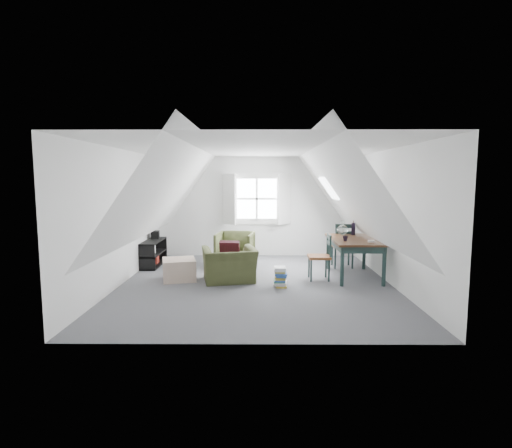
{
  "coord_description": "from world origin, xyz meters",
  "views": [
    {
      "loc": [
        0.05,
        -7.29,
        1.96
      ],
      "look_at": [
        -0.0,
        0.6,
        1.05
      ],
      "focal_mm": 28.0,
      "sensor_mm": 36.0,
      "label": 1
    }
  ],
  "objects_px": {
    "armchair_near": "(229,281)",
    "magazine_stack": "(280,277)",
    "ottoman": "(179,269)",
    "dining_chair_far": "(343,244)",
    "media_shelf": "(153,254)",
    "armchair_far": "(235,265)",
    "dining_table": "(355,244)",
    "dining_chair_near": "(321,256)"
  },
  "relations": [
    {
      "from": "armchair_near",
      "to": "dining_chair_near",
      "type": "xyz_separation_m",
      "value": [
        1.76,
        0.14,
        0.46
      ]
    },
    {
      "from": "ottoman",
      "to": "armchair_near",
      "type": "bearing_deg",
      "value": -5.7
    },
    {
      "from": "armchair_far",
      "to": "dining_table",
      "type": "bearing_deg",
      "value": -16.36
    },
    {
      "from": "ottoman",
      "to": "magazine_stack",
      "type": "bearing_deg",
      "value": -14.17
    },
    {
      "from": "dining_chair_near",
      "to": "dining_chair_far",
      "type": "bearing_deg",
      "value": 164.08
    },
    {
      "from": "armchair_near",
      "to": "magazine_stack",
      "type": "bearing_deg",
      "value": 146.01
    },
    {
      "from": "armchair_far",
      "to": "armchair_near",
      "type": "bearing_deg",
      "value": -83.22
    },
    {
      "from": "dining_chair_far",
      "to": "dining_chair_near",
      "type": "distance_m",
      "value": 1.25
    },
    {
      "from": "dining_table",
      "to": "armchair_far",
      "type": "bearing_deg",
      "value": 156.62
    },
    {
      "from": "armchair_far",
      "to": "dining_chair_far",
      "type": "distance_m",
      "value": 2.45
    },
    {
      "from": "ottoman",
      "to": "dining_chair_far",
      "type": "relative_size",
      "value": 0.62
    },
    {
      "from": "media_shelf",
      "to": "armchair_near",
      "type": "bearing_deg",
      "value": -39.45
    },
    {
      "from": "armchair_near",
      "to": "dining_chair_far",
      "type": "distance_m",
      "value": 2.75
    },
    {
      "from": "dining_chair_near",
      "to": "armchair_near",
      "type": "bearing_deg",
      "value": -70.26
    },
    {
      "from": "armchair_near",
      "to": "media_shelf",
      "type": "distance_m",
      "value": 2.29
    },
    {
      "from": "dining_table",
      "to": "magazine_stack",
      "type": "height_order",
      "value": "dining_table"
    },
    {
      "from": "dining_chair_near",
      "to": "media_shelf",
      "type": "bearing_deg",
      "value": -93.31
    },
    {
      "from": "armchair_near",
      "to": "dining_chair_far",
      "type": "xyz_separation_m",
      "value": [
        2.41,
        1.21,
        0.52
      ]
    },
    {
      "from": "dining_chair_near",
      "to": "ottoman",
      "type": "bearing_deg",
      "value": -73.9
    },
    {
      "from": "magazine_stack",
      "to": "ottoman",
      "type": "bearing_deg",
      "value": 165.83
    },
    {
      "from": "ottoman",
      "to": "dining_table",
      "type": "height_order",
      "value": "dining_table"
    },
    {
      "from": "armchair_near",
      "to": "media_shelf",
      "type": "bearing_deg",
      "value": -48.06
    },
    {
      "from": "ottoman",
      "to": "dining_chair_far",
      "type": "distance_m",
      "value": 3.59
    },
    {
      "from": "dining_chair_near",
      "to": "magazine_stack",
      "type": "bearing_deg",
      "value": -41.54
    },
    {
      "from": "armchair_near",
      "to": "dining_table",
      "type": "bearing_deg",
      "value": 176.35
    },
    {
      "from": "armchair_far",
      "to": "dining_table",
      "type": "relative_size",
      "value": 0.54
    },
    {
      "from": "armchair_near",
      "to": "dining_chair_far",
      "type": "bearing_deg",
      "value": -165.11
    },
    {
      "from": "dining_chair_far",
      "to": "magazine_stack",
      "type": "height_order",
      "value": "dining_chair_far"
    },
    {
      "from": "armchair_near",
      "to": "dining_chair_far",
      "type": "height_order",
      "value": "dining_chair_far"
    },
    {
      "from": "armchair_far",
      "to": "media_shelf",
      "type": "bearing_deg",
      "value": -169.39
    },
    {
      "from": "armchair_near",
      "to": "dining_table",
      "type": "relative_size",
      "value": 0.64
    },
    {
      "from": "armchair_near",
      "to": "ottoman",
      "type": "bearing_deg",
      "value": -17.42
    },
    {
      "from": "dining_chair_near",
      "to": "magazine_stack",
      "type": "distance_m",
      "value": 1.01
    },
    {
      "from": "magazine_stack",
      "to": "armchair_near",
      "type": "bearing_deg",
      "value": 157.72
    },
    {
      "from": "ottoman",
      "to": "media_shelf",
      "type": "distance_m",
      "value": 1.51
    },
    {
      "from": "dining_chair_far",
      "to": "magazine_stack",
      "type": "relative_size",
      "value": 2.75
    },
    {
      "from": "dining_chair_far",
      "to": "media_shelf",
      "type": "xyz_separation_m",
      "value": [
        -4.24,
        0.14,
        -0.26
      ]
    },
    {
      "from": "ottoman",
      "to": "magazine_stack",
      "type": "height_order",
      "value": "ottoman"
    },
    {
      "from": "dining_chair_far",
      "to": "media_shelf",
      "type": "bearing_deg",
      "value": -13.55
    },
    {
      "from": "dining_chair_near",
      "to": "dining_table",
      "type": "bearing_deg",
      "value": 122.17
    },
    {
      "from": "dining_chair_far",
      "to": "magazine_stack",
      "type": "bearing_deg",
      "value": 35.97
    },
    {
      "from": "dining_chair_near",
      "to": "armchair_far",
      "type": "bearing_deg",
      "value": -111.51
    }
  ]
}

